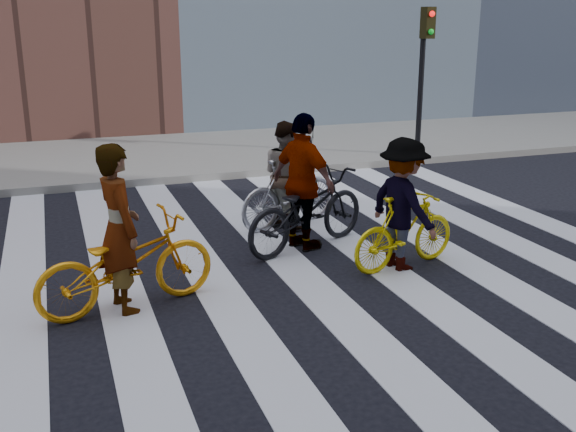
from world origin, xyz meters
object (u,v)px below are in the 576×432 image
bike_dark_rear (307,210)px  rider_mid (286,175)px  rider_left (119,229)px  bike_silver_mid (289,192)px  bike_yellow_right (405,231)px  rider_right (403,204)px  traffic_signal (424,57)px  bike_yellow_left (126,263)px  rider_rear (303,183)px

bike_dark_rear → rider_mid: size_ratio=1.29×
rider_left → bike_silver_mid: bearing=-63.8°
bike_yellow_right → rider_right: 0.36m
bike_yellow_right → bike_silver_mid: bearing=7.2°
bike_yellow_right → bike_dark_rear: bike_dark_rear is taller
bike_dark_rear → rider_mid: 1.10m
bike_dark_rear → bike_silver_mid: bearing=-29.8°
traffic_signal → bike_yellow_right: 7.08m
bike_yellow_right → bike_dark_rear: (-0.91, 1.13, 0.07)m
bike_yellow_left → rider_rear: rider_rear is taller
traffic_signal → rider_mid: bearing=-140.7°
rider_right → rider_rear: rider_rear is taller
rider_rear → traffic_signal: bearing=-67.4°
traffic_signal → rider_left: (-7.16, -5.94, -1.35)m
bike_dark_rear → rider_left: size_ratio=1.14×
rider_rear → bike_yellow_left: bearing=92.9°
bike_silver_mid → bike_yellow_right: (0.79, -2.19, -0.06)m
rider_mid → rider_rear: bearing=153.4°
bike_yellow_right → bike_dark_rear: bearing=26.4°
bike_yellow_left → rider_rear: 2.86m
bike_silver_mid → rider_right: 2.34m
traffic_signal → bike_silver_mid: size_ratio=1.84×
traffic_signal → rider_mid: size_ratio=2.03×
rider_mid → bike_dark_rear: bearing=156.1°
bike_yellow_left → bike_dark_rear: 2.88m
rider_right → rider_rear: bearing=26.4°
bike_silver_mid → rider_rear: bearing=150.8°
bike_dark_rear → rider_left: (-2.64, -1.25, 0.38)m
traffic_signal → rider_right: size_ratio=1.96×
bike_silver_mid → bike_dark_rear: size_ratio=0.85×
rider_mid → bike_silver_mid: bearing=-110.0°
bike_silver_mid → bike_yellow_left: bearing=110.4°
rider_left → rider_mid: (2.72, 2.31, -0.11)m
bike_yellow_left → rider_mid: rider_mid is taller
bike_silver_mid → rider_left: rider_left is taller
bike_dark_rear → rider_mid: (0.07, 1.07, 0.26)m
bike_yellow_right → rider_rear: (-0.96, 1.13, 0.46)m
bike_silver_mid → rider_mid: rider_mid is taller
bike_dark_rear → rider_rear: size_ratio=1.12×
bike_yellow_left → traffic_signal: bearing=-63.7°
bike_dark_rear → rider_left: bearing=92.1°
bike_yellow_right → rider_mid: bearing=8.3°
traffic_signal → bike_yellow_left: bearing=-140.1°
rider_mid → rider_rear: 1.08m
bike_silver_mid → rider_mid: bearing=70.0°
traffic_signal → bike_dark_rear: 6.74m
bike_dark_rear → rider_mid: bearing=-27.2°
rider_left → rider_right: 3.51m
bike_yellow_left → bike_silver_mid: (2.72, 2.31, 0.01)m
bike_yellow_left → bike_yellow_right: bike_yellow_left is taller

